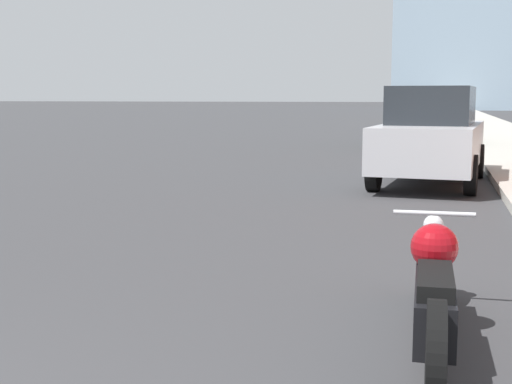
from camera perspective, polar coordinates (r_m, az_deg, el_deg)
The scene contains 6 objects.
sidewalk at distance 41.48m, azimuth 17.80°, elevation 5.15°, with size 3.08×240.00×0.15m.
motorcycle at distance 4.92m, azimuth 14.03°, elevation -7.50°, with size 0.62×2.64×0.77m.
parked_car_silver at distance 13.72m, azimuth 13.83°, elevation 4.37°, with size 2.14×4.54×1.82m.
parked_car_green at distance 24.33m, azimuth 13.61°, elevation 5.53°, with size 2.07×4.45×1.63m.
parked_car_white at distance 37.51m, azimuth 14.00°, elevation 6.27°, with size 2.09×4.53×1.74m.
parked_car_yellow at distance 49.57m, azimuth 14.37°, elevation 6.58°, with size 1.91×3.88×1.77m.
Camera 1 is at (3.10, -1.37, 1.65)m, focal length 50.00 mm.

